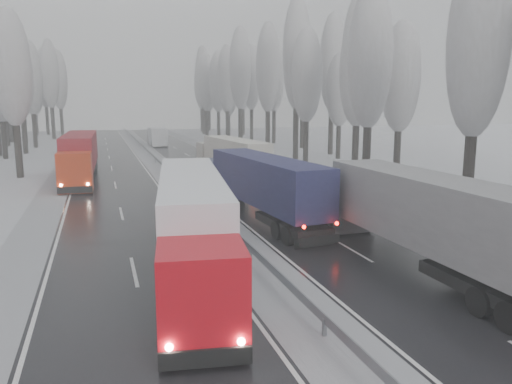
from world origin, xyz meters
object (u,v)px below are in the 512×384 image
truck_blue_box (258,182)px  truck_red_white (192,219)px  truck_red_red (80,154)px  box_truck_distant (157,136)px  truck_grey_tarp (416,213)px  truck_cream_box (231,155)px

truck_blue_box → truck_red_white: size_ratio=0.96×
truck_red_red → truck_red_white: bearing=-77.9°
truck_blue_box → box_truck_distant: (-0.02, 56.42, -0.73)m
truck_blue_box → truck_red_white: (-5.82, -9.15, 0.09)m
truck_blue_box → truck_red_white: 10.85m
box_truck_distant → truck_red_white: truck_red_white is taller
truck_grey_tarp → truck_cream_box: 28.63m
truck_red_white → truck_grey_tarp: bearing=-3.5°
truck_grey_tarp → truck_red_white: bearing=167.8°
truck_cream_box → truck_red_white: size_ratio=0.92×
truck_grey_tarp → truck_red_red: truck_red_red is taller
truck_red_white → truck_cream_box: bearing=80.0°
truck_cream_box → box_truck_distant: bearing=88.3°
truck_grey_tarp → box_truck_distant: bearing=92.5°
truck_grey_tarp → truck_blue_box: truck_grey_tarp is taller
truck_cream_box → truck_red_red: 14.15m
truck_cream_box → box_truck_distant: truck_cream_box is taller
truck_cream_box → truck_blue_box: bearing=-105.0°
truck_blue_box → truck_cream_box: (2.81, 17.53, -0.10)m
box_truck_distant → truck_blue_box: bearing=-90.3°
truck_grey_tarp → truck_cream_box: truck_grey_tarp is taller
truck_grey_tarp → truck_red_red: size_ratio=0.97×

